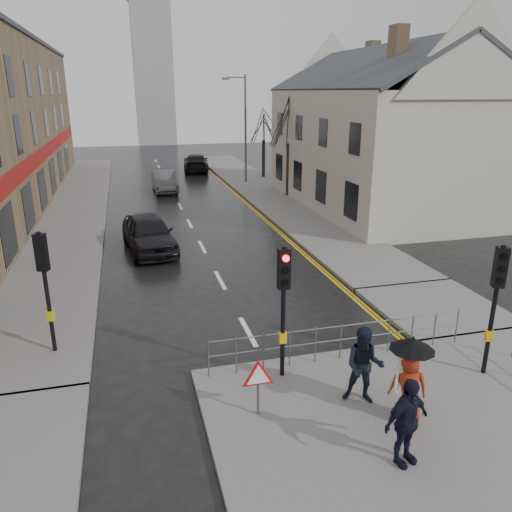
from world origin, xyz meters
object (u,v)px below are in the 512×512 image
car_parked (149,233)px  car_mid (164,181)px  pedestrian_a (404,385)px  pedestrian_with_umbrella (409,375)px  pedestrian_d (406,422)px  pedestrian_b (364,366)px

car_parked → car_mid: car_parked is taller
pedestrian_a → car_parked: bearing=101.4°
pedestrian_with_umbrella → car_mid: (-2.77, 28.49, -0.51)m
pedestrian_a → pedestrian_with_umbrella: 0.28m
pedestrian_a → pedestrian_d: 1.42m
pedestrian_b → pedestrian_a: bearing=-27.9°
pedestrian_a → pedestrian_with_umbrella: bearing=-48.6°
pedestrian_b → pedestrian_with_umbrella: (0.61, -0.85, 0.18)m
pedestrian_with_umbrella → pedestrian_a: bearing=138.0°
pedestrian_d → pedestrian_a: bearing=45.2°
pedestrian_d → car_parked: 15.86m
pedestrian_b → pedestrian_with_umbrella: bearing=-26.7°
pedestrian_b → car_parked: pedestrian_b is taller
car_mid → pedestrian_with_umbrella: bearing=-85.8°
pedestrian_a → car_mid: pedestrian_a is taller
pedestrian_with_umbrella → pedestrian_d: bearing=-122.4°
pedestrian_with_umbrella → pedestrian_d: (-0.75, -1.18, -0.19)m
pedestrian_a → pedestrian_b: size_ratio=0.90×
pedestrian_d → car_mid: size_ratio=0.41×
car_mid → pedestrian_b: bearing=-86.9°
car_mid → pedestrian_d: bearing=-87.4°
pedestrian_a → car_mid: (-2.70, 28.43, -0.24)m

